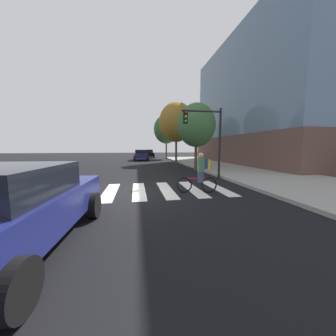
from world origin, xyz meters
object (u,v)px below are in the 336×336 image
sedan_mid (141,155)px  fire_hydrant (210,164)px  sedan_far (148,154)px  street_tree_mid (176,122)px  sedan_near (13,208)px  street_tree_near (196,125)px  traffic_light_near (207,131)px  cyclist (200,173)px  street_tree_far (166,129)px

sedan_mid → fire_hydrant: (5.16, -13.72, -0.28)m
sedan_far → street_tree_mid: street_tree_mid is taller
sedan_far → street_tree_mid: 13.24m
sedan_near → sedan_far: bearing=81.8°
fire_hydrant → street_tree_mid: bearing=98.4°
sedan_mid → street_tree_near: bearing=-72.4°
sedan_mid → traffic_light_near: 17.79m
cyclist → fire_hydrant: (3.27, 6.74, -0.31)m
cyclist → street_tree_near: (2.28, 7.29, 2.86)m
fire_hydrant → street_tree_near: bearing=150.8°
street_tree_near → street_tree_mid: street_tree_mid is taller
sedan_far → street_tree_far: street_tree_far is taller
street_tree_mid → sedan_mid: bearing=123.3°
street_tree_near → street_tree_far: size_ratio=0.77×
cyclist → traffic_light_near: traffic_light_near is taller
cyclist → street_tree_near: size_ratio=0.31×
sedan_mid → street_tree_near: street_tree_near is taller
street_tree_mid → sedan_near: bearing=-111.4°
traffic_light_near → street_tree_near: street_tree_near is taller
sedan_near → street_tree_far: street_tree_far is taller
cyclist → fire_hydrant: cyclist is taller
sedan_mid → street_tree_mid: (4.05, -6.15, 4.07)m
sedan_far → sedan_mid: bearing=-102.6°
cyclist → street_tree_far: street_tree_far is taller
sedan_near → sedan_mid: 24.22m
street_tree_mid → sedan_far: bearing=102.2°
street_tree_near → street_tree_far: bearing=90.0°
traffic_light_near → street_tree_mid: size_ratio=0.58×
sedan_near → sedan_mid: bearing=83.0°
street_tree_far → sedan_near: bearing=-105.4°
sedan_mid → fire_hydrant: size_ratio=5.90×
cyclist → street_tree_far: size_ratio=0.24×
sedan_mid → sedan_near: bearing=-97.0°
sedan_far → street_tree_mid: bearing=-77.8°
sedan_mid → cyclist: cyclist is taller
traffic_light_near → street_tree_near: bearing=79.7°
sedan_near → fire_hydrant: 13.13m
traffic_light_near → fire_hydrant: (1.75, 3.62, -2.33)m
cyclist → street_tree_near: street_tree_near is taller
traffic_light_near → fire_hydrant: size_ratio=5.38×
traffic_light_near → street_tree_near: size_ratio=0.77×
fire_hydrant → street_tree_mid: size_ratio=0.11×
sedan_mid → sedan_far: size_ratio=1.02×
sedan_far → cyclist: (0.52, -26.61, 0.06)m
cyclist → street_tree_far: 22.82m
street_tree_near → fire_hydrant: bearing=-29.2°
sedan_mid → street_tree_near: size_ratio=0.84×
sedan_near → cyclist: cyclist is taller
cyclist → street_tree_far: (2.28, 22.35, 4.00)m
traffic_light_near → fire_hydrant: 4.65m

